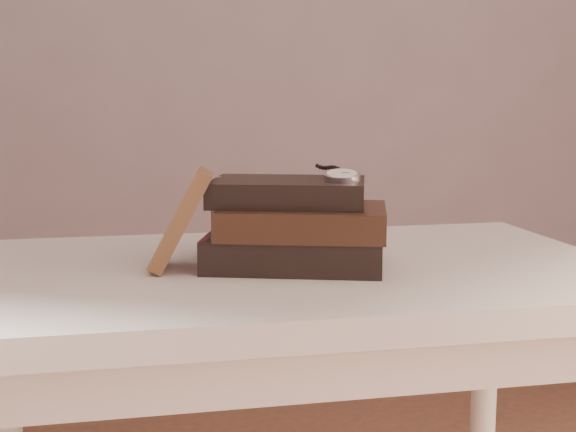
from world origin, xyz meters
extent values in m
cube|color=beige|center=(0.00, 0.35, 0.73)|extent=(1.00, 0.60, 0.04)
cube|color=white|center=(0.00, 0.35, 0.67)|extent=(0.88, 0.49, 0.08)
cylinder|color=white|center=(0.45, 0.60, 0.35)|extent=(0.05, 0.05, 0.71)
cube|color=black|center=(0.01, 0.34, 0.77)|extent=(0.30, 0.24, 0.05)
cube|color=beige|center=(0.01, 0.33, 0.77)|extent=(0.28, 0.23, 0.04)
cube|color=gold|center=(-0.10, 0.40, 0.77)|extent=(0.01, 0.01, 0.05)
cube|color=maroon|center=(-0.11, 0.37, 0.77)|extent=(0.06, 0.16, 0.05)
cube|color=black|center=(0.02, 0.32, 0.82)|extent=(0.28, 0.23, 0.04)
cube|color=beige|center=(0.02, 0.32, 0.82)|extent=(0.27, 0.21, 0.03)
cube|color=gold|center=(-0.09, 0.38, 0.82)|extent=(0.01, 0.01, 0.04)
cube|color=black|center=(0.00, 0.35, 0.86)|extent=(0.26, 0.21, 0.04)
cube|color=beige|center=(0.00, 0.35, 0.86)|extent=(0.25, 0.20, 0.03)
cube|color=gold|center=(-0.10, 0.40, 0.86)|extent=(0.01, 0.01, 0.04)
cube|color=#482B1B|center=(-0.16, 0.34, 0.82)|extent=(0.11, 0.11, 0.15)
cylinder|color=silver|center=(0.07, 0.30, 0.88)|extent=(0.07, 0.07, 0.02)
cylinder|color=white|center=(0.07, 0.30, 0.89)|extent=(0.05, 0.05, 0.01)
torus|color=silver|center=(0.07, 0.30, 0.89)|extent=(0.06, 0.06, 0.01)
cylinder|color=silver|center=(0.08, 0.33, 0.88)|extent=(0.01, 0.01, 0.01)
cube|color=black|center=(0.07, 0.31, 0.89)|extent=(0.01, 0.01, 0.00)
cube|color=black|center=(0.07, 0.30, 0.89)|extent=(0.01, 0.00, 0.00)
sphere|color=black|center=(0.08, 0.34, 0.89)|extent=(0.01, 0.01, 0.01)
sphere|color=black|center=(0.08, 0.35, 0.89)|extent=(0.01, 0.01, 0.01)
sphere|color=black|center=(0.07, 0.36, 0.89)|extent=(0.01, 0.01, 0.01)
sphere|color=black|center=(0.07, 0.37, 0.89)|extent=(0.01, 0.01, 0.01)
sphere|color=black|center=(0.07, 0.38, 0.89)|extent=(0.01, 0.01, 0.01)
sphere|color=black|center=(0.07, 0.39, 0.89)|extent=(0.01, 0.01, 0.01)
sphere|color=black|center=(0.07, 0.40, 0.89)|extent=(0.01, 0.01, 0.01)
sphere|color=black|center=(0.06, 0.41, 0.89)|extent=(0.01, 0.01, 0.01)
sphere|color=black|center=(0.06, 0.42, 0.89)|extent=(0.01, 0.01, 0.01)
torus|color=silver|center=(-0.08, 0.45, 0.82)|extent=(0.05, 0.03, 0.05)
torus|color=silver|center=(-0.03, 0.43, 0.82)|extent=(0.05, 0.03, 0.05)
cylinder|color=silver|center=(-0.05, 0.44, 0.83)|extent=(0.02, 0.01, 0.00)
cylinder|color=silver|center=(-0.09, 0.51, 0.82)|extent=(0.04, 0.11, 0.03)
cylinder|color=silver|center=(0.01, 0.48, 0.82)|extent=(0.04, 0.11, 0.03)
camera|label=1|loc=(-0.24, -0.78, 1.00)|focal=49.18mm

